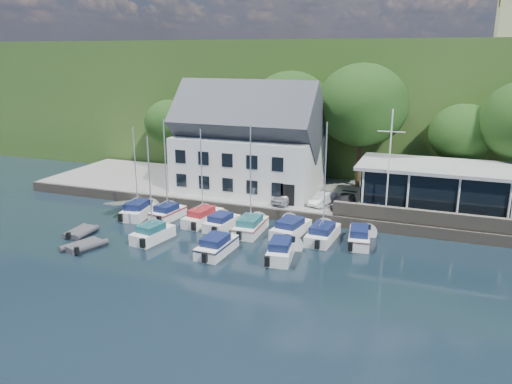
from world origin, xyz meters
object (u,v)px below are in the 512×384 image
flagpole (389,165)px  boat_r2_3 (281,248)px  boat_r1_6 (325,189)px  dinghy_1 (84,245)px  boat_r1_3 (222,221)px  boat_r2_2 (217,244)px  club_pavilion (434,187)px  boat_r1_1 (166,173)px  boat_r1_5 (291,227)px  boat_r1_7 (359,235)px  boat_r1_0 (135,168)px  boat_r2_1 (150,186)px  boat_r1_2 (202,175)px  dinghy_0 (81,231)px  car_dgrey (344,201)px  car_blue (372,205)px  boat_r1_4 (251,182)px  harbor_building (248,148)px  car_white (323,198)px  car_silver (286,197)px

flagpole → boat_r2_3: flagpole is taller
boat_r1_6 → dinghy_1: bearing=-150.4°
boat_r1_3 → boat_r2_2: 5.54m
club_pavilion → boat_r2_3: bearing=-127.4°
boat_r1_1 → boat_r1_5: size_ratio=1.37×
boat_r1_1 → boat_r1_6: (14.47, -0.35, 0.04)m
boat_r1_7 → club_pavilion: bearing=50.5°
boat_r1_0 → boat_r1_1: (2.83, 0.48, -0.31)m
flagpole → boat_r2_1: bearing=-150.8°
boat_r1_2 → dinghy_1: 11.26m
boat_r1_6 → boat_r1_7: bearing=8.8°
boat_r2_1 → dinghy_0: boat_r2_1 is taller
boat_r1_0 → boat_r1_7: boat_r1_0 is taller
boat_r1_6 → boat_r2_1: bearing=-155.8°
car_dgrey → boat_r2_2: car_dgrey is taller
car_blue → dinghy_0: 24.97m
boat_r2_2 → boat_r1_0: bearing=155.5°
boat_r1_0 → boat_r1_6: boat_r1_0 is taller
boat_r1_4 → boat_r1_6: 6.09m
boat_r1_4 → boat_r1_7: bearing=2.6°
boat_r2_2 → flagpole: bearing=45.0°
harbor_building → car_white: 9.62m
club_pavilion → boat_r1_6: boat_r1_6 is taller
car_dgrey → dinghy_1: car_dgrey is taller
club_pavilion → flagpole: 5.86m
club_pavilion → dinghy_0: 30.75m
boat_r2_1 → dinghy_1: 6.73m
boat_r2_1 → boat_r1_5: bearing=37.2°
boat_r1_2 → boat_r2_3: bearing=-21.1°
flagpole → boat_r1_1: flagpole is taller
car_blue → dinghy_1: car_blue is taller
car_silver → boat_r1_7: bearing=-18.3°
harbor_building → boat_r2_2: 15.52m
car_white → boat_r2_2: size_ratio=0.59×
car_dgrey → boat_r1_5: bearing=-112.5°
boat_r1_7 → flagpole: bearing=64.1°
boat_r1_4 → boat_r2_1: (-6.71, -4.48, 0.12)m
boat_r1_1 → club_pavilion: bearing=27.3°
boat_r1_4 → car_dgrey: bearing=43.9°
car_white → boat_r1_5: car_white is taller
harbor_building → boat_r1_5: 12.26m
harbor_building → boat_r1_4: harbor_building is taller
club_pavilion → boat_r1_7: bearing=-121.9°
boat_r1_0 → dinghy_1: 9.24m
boat_r1_3 → boat_r2_2: size_ratio=0.89×
boat_r1_6 → boat_r2_3: boat_r1_6 is taller
dinghy_0 → car_blue: bearing=25.0°
car_blue → boat_r1_1: size_ratio=0.41×
boat_r1_5 → boat_r1_6: 4.52m
car_dgrey → dinghy_1: 22.59m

